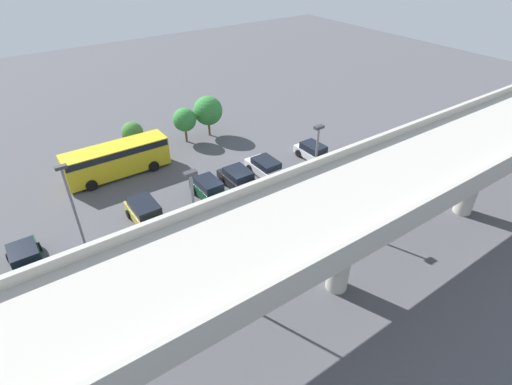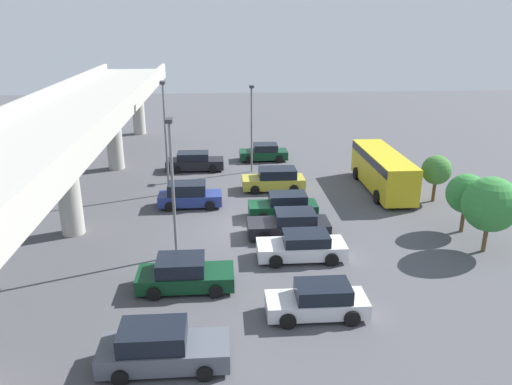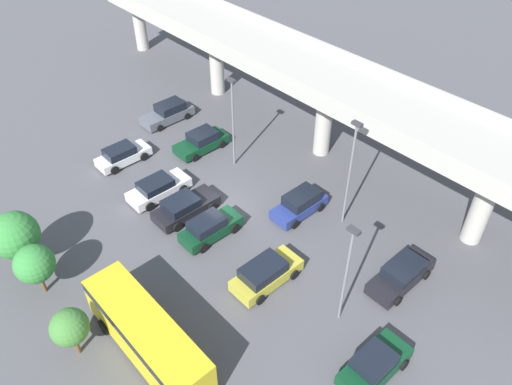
{
  "view_description": "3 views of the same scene",
  "coord_description": "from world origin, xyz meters",
  "px_view_note": "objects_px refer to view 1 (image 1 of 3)",
  "views": [
    {
      "loc": [
        14.12,
        22.42,
        18.9
      ],
      "look_at": [
        0.26,
        2.63,
        2.6
      ],
      "focal_mm": 28.0,
      "sensor_mm": 36.0,
      "label": 1
    },
    {
      "loc": [
        -28.44,
        2.02,
        12.33
      ],
      "look_at": [
        0.53,
        -0.11,
        2.13
      ],
      "focal_mm": 35.0,
      "sensor_mm": 36.0,
      "label": 2
    },
    {
      "loc": [
        21.73,
        -16.02,
        24.54
      ],
      "look_at": [
        2.43,
        1.46,
        2.45
      ],
      "focal_mm": 35.0,
      "sensor_mm": 36.0,
      "label": 3
    }
  ],
  "objects_px": {
    "parked_car_0": "(388,172)",
    "shuttle_bus": "(117,158)",
    "lamp_post_by_overpass": "(315,166)",
    "tree_front_far_right": "(132,133)",
    "parked_car_8": "(96,301)",
    "lamp_post_mid_lot": "(73,207)",
    "lamp_post_near_aisle": "(196,223)",
    "tree_front_right": "(184,120)",
    "parked_car_4": "(240,180)",
    "parked_car_1": "(314,153)",
    "parked_car_7": "(146,213)",
    "tree_front_left": "(208,111)",
    "parked_car_9": "(26,259)",
    "parked_car_2": "(337,190)",
    "parked_car_3": "(267,169)",
    "parked_car_6": "(224,243)",
    "parked_car_5": "(210,190)"
  },
  "relations": [
    {
      "from": "shuttle_bus",
      "to": "parked_car_4",
      "type": "bearing_deg",
      "value": 134.12
    },
    {
      "from": "parked_car_9",
      "to": "lamp_post_near_aisle",
      "type": "distance_m",
      "value": 12.42
    },
    {
      "from": "parked_car_3",
      "to": "shuttle_bus",
      "type": "xyz_separation_m",
      "value": [
        10.84,
        -7.8,
        1.0
      ]
    },
    {
      "from": "lamp_post_near_aisle",
      "to": "lamp_post_by_overpass",
      "type": "distance_m",
      "value": 10.42
    },
    {
      "from": "lamp_post_by_overpass",
      "to": "parked_car_8",
      "type": "bearing_deg",
      "value": -1.02
    },
    {
      "from": "parked_car_5",
      "to": "lamp_post_near_aisle",
      "type": "distance_m",
      "value": 10.25
    },
    {
      "from": "parked_car_3",
      "to": "parked_car_5",
      "type": "xyz_separation_m",
      "value": [
        5.96,
        0.23,
        0.06
      ]
    },
    {
      "from": "parked_car_2",
      "to": "parked_car_9",
      "type": "bearing_deg",
      "value": 75.49
    },
    {
      "from": "lamp_post_mid_lot",
      "to": "tree_front_left",
      "type": "relative_size",
      "value": 1.68
    },
    {
      "from": "parked_car_8",
      "to": "tree_front_left",
      "type": "relative_size",
      "value": 1.13
    },
    {
      "from": "parked_car_0",
      "to": "lamp_post_by_overpass",
      "type": "bearing_deg",
      "value": 90.98
    },
    {
      "from": "lamp_post_by_overpass",
      "to": "tree_front_left",
      "type": "distance_m",
      "value": 17.13
    },
    {
      "from": "parked_car_2",
      "to": "parked_car_7",
      "type": "xyz_separation_m",
      "value": [
        14.18,
        -5.88,
        0.06
      ]
    },
    {
      "from": "parked_car_0",
      "to": "parked_car_4",
      "type": "distance_m",
      "value": 13.05
    },
    {
      "from": "parked_car_1",
      "to": "parked_car_7",
      "type": "distance_m",
      "value": 16.97
    },
    {
      "from": "parked_car_6",
      "to": "tree_front_far_right",
      "type": "bearing_deg",
      "value": -0.76
    },
    {
      "from": "lamp_post_near_aisle",
      "to": "tree_front_right",
      "type": "distance_m",
      "value": 20.3
    },
    {
      "from": "parked_car_7",
      "to": "parked_car_6",
      "type": "bearing_deg",
      "value": 26.29
    },
    {
      "from": "parked_car_0",
      "to": "shuttle_bus",
      "type": "relative_size",
      "value": 0.53
    },
    {
      "from": "parked_car_6",
      "to": "parked_car_8",
      "type": "distance_m",
      "value": 8.71
    },
    {
      "from": "lamp_post_by_overpass",
      "to": "tree_front_left",
      "type": "height_order",
      "value": "lamp_post_by_overpass"
    },
    {
      "from": "parked_car_8",
      "to": "parked_car_2",
      "type": "bearing_deg",
      "value": -88.96
    },
    {
      "from": "parked_car_1",
      "to": "parked_car_8",
      "type": "bearing_deg",
      "value": -74.41
    },
    {
      "from": "parked_car_9",
      "to": "tree_front_left",
      "type": "distance_m",
      "value": 22.44
    },
    {
      "from": "tree_front_left",
      "to": "parked_car_4",
      "type": "bearing_deg",
      "value": 74.57
    },
    {
      "from": "parked_car_8",
      "to": "lamp_post_mid_lot",
      "type": "distance_m",
      "value": 6.06
    },
    {
      "from": "tree_front_far_right",
      "to": "parked_car_0",
      "type": "bearing_deg",
      "value": 133.58
    },
    {
      "from": "parked_car_6",
      "to": "parked_car_1",
      "type": "bearing_deg",
      "value": -65.62
    },
    {
      "from": "parked_car_8",
      "to": "parked_car_9",
      "type": "xyz_separation_m",
      "value": [
        2.7,
        -6.19,
        -0.03
      ]
    },
    {
      "from": "parked_car_7",
      "to": "shuttle_bus",
      "type": "relative_size",
      "value": 0.52
    },
    {
      "from": "tree_front_left",
      "to": "tree_front_far_right",
      "type": "distance_m",
      "value": 8.08
    },
    {
      "from": "parked_car_3",
      "to": "parked_car_9",
      "type": "xyz_separation_m",
      "value": [
        19.83,
        0.31,
        -0.01
      ]
    },
    {
      "from": "parked_car_2",
      "to": "shuttle_bus",
      "type": "xyz_separation_m",
      "value": [
        13.52,
        -13.94,
        0.98
      ]
    },
    {
      "from": "parked_car_6",
      "to": "lamp_post_by_overpass",
      "type": "relative_size",
      "value": 0.57
    },
    {
      "from": "tree_front_left",
      "to": "parked_car_5",
      "type": "bearing_deg",
      "value": 60.96
    },
    {
      "from": "parked_car_8",
      "to": "parked_car_9",
      "type": "bearing_deg",
      "value": 23.58
    },
    {
      "from": "parked_car_9",
      "to": "shuttle_bus",
      "type": "xyz_separation_m",
      "value": [
        -8.99,
        -8.11,
        1.01
      ]
    },
    {
      "from": "parked_car_6",
      "to": "tree_front_left",
      "type": "height_order",
      "value": "tree_front_left"
    },
    {
      "from": "tree_front_right",
      "to": "parked_car_7",
      "type": "bearing_deg",
      "value": 50.67
    },
    {
      "from": "parked_car_7",
      "to": "parked_car_8",
      "type": "height_order",
      "value": "parked_car_7"
    },
    {
      "from": "parked_car_0",
      "to": "tree_front_left",
      "type": "xyz_separation_m",
      "value": [
        8.48,
        -16.88,
        2.02
      ]
    },
    {
      "from": "parked_car_6",
      "to": "parked_car_7",
      "type": "bearing_deg",
      "value": 26.29
    },
    {
      "from": "parked_car_5",
      "to": "parked_car_9",
      "type": "bearing_deg",
      "value": -89.66
    },
    {
      "from": "parked_car_2",
      "to": "parked_car_9",
      "type": "distance_m",
      "value": 23.26
    },
    {
      "from": "shuttle_bus",
      "to": "lamp_post_mid_lot",
      "type": "distance_m",
      "value": 11.22
    },
    {
      "from": "parked_car_2",
      "to": "parked_car_3",
      "type": "height_order",
      "value": "parked_car_2"
    },
    {
      "from": "parked_car_1",
      "to": "lamp_post_near_aisle",
      "type": "xyz_separation_m",
      "value": [
        16.57,
        7.94,
        4.08
      ]
    },
    {
      "from": "parked_car_4",
      "to": "parked_car_9",
      "type": "distance_m",
      "value": 16.8
    },
    {
      "from": "tree_front_left",
      "to": "parked_car_2",
      "type": "bearing_deg",
      "value": 99.78
    },
    {
      "from": "lamp_post_by_overpass",
      "to": "tree_front_far_right",
      "type": "height_order",
      "value": "lamp_post_by_overpass"
    }
  ]
}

